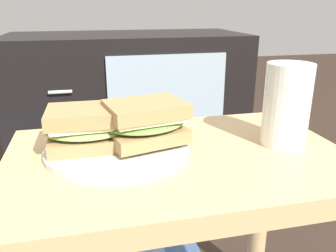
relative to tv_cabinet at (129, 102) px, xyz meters
The scene contains 6 objects.
side_table 0.95m from the tv_cabinet, 92.07° to the right, with size 0.56×0.36×0.46m.
tv_cabinet is the anchor object (origin of this frame).
plate 0.94m from the tv_cabinet, 98.09° to the right, with size 0.24×0.24×0.01m, color silver.
sandwich_front 0.95m from the tv_cabinet, 101.03° to the right, with size 0.14×0.10×0.07m.
sandwich_back 0.95m from the tv_cabinet, 95.14° to the right, with size 0.15×0.13×0.07m.
beer_glass 0.99m from the tv_cabinet, 80.65° to the right, with size 0.08×0.08×0.14m.
Camera 1 is at (-0.14, -0.51, 0.69)m, focal length 37.07 mm.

